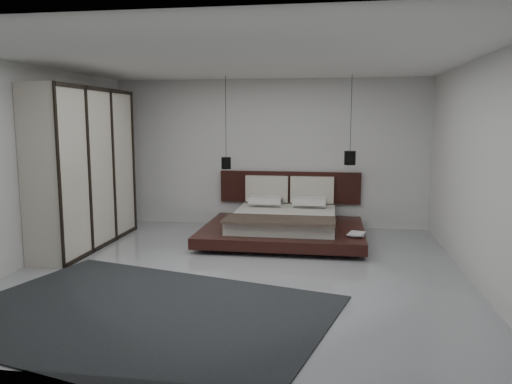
% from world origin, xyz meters
% --- Properties ---
extents(floor, '(6.00, 6.00, 0.00)m').
position_xyz_m(floor, '(0.00, 0.00, 0.00)').
color(floor, '#96989E').
rests_on(floor, ground).
extents(ceiling, '(6.00, 6.00, 0.00)m').
position_xyz_m(ceiling, '(0.00, 0.00, 2.80)').
color(ceiling, white).
rests_on(ceiling, wall_back).
extents(wall_back, '(6.00, 0.00, 6.00)m').
position_xyz_m(wall_back, '(0.00, 3.00, 1.40)').
color(wall_back, silver).
rests_on(wall_back, floor).
extents(wall_front, '(6.00, 0.00, 6.00)m').
position_xyz_m(wall_front, '(0.00, -3.00, 1.40)').
color(wall_front, silver).
rests_on(wall_front, floor).
extents(wall_left, '(0.00, 6.00, 6.00)m').
position_xyz_m(wall_left, '(-3.00, 0.00, 1.40)').
color(wall_left, silver).
rests_on(wall_left, floor).
extents(wall_right, '(0.00, 6.00, 6.00)m').
position_xyz_m(wall_right, '(3.00, 0.00, 1.40)').
color(wall_right, silver).
rests_on(wall_right, floor).
extents(lattice_screen, '(0.05, 0.90, 2.60)m').
position_xyz_m(lattice_screen, '(-2.95, 2.45, 1.30)').
color(lattice_screen, black).
rests_on(lattice_screen, floor).
extents(bed, '(2.68, 2.35, 1.06)m').
position_xyz_m(bed, '(0.42, 1.91, 0.28)').
color(bed, black).
rests_on(bed, floor).
extents(book_lower, '(0.27, 0.33, 0.03)m').
position_xyz_m(book_lower, '(1.52, 1.27, 0.26)').
color(book_lower, '#99724C').
rests_on(book_lower, bed).
extents(book_upper, '(0.31, 0.37, 0.02)m').
position_xyz_m(book_upper, '(1.50, 1.24, 0.29)').
color(book_upper, '#99724C').
rests_on(book_upper, book_lower).
extents(pendant_left, '(0.17, 0.17, 1.65)m').
position_xyz_m(pendant_left, '(-0.68, 2.32, 1.27)').
color(pendant_left, black).
rests_on(pendant_left, ceiling).
extents(pendant_right, '(0.20, 0.20, 1.54)m').
position_xyz_m(pendant_right, '(1.52, 2.32, 1.38)').
color(pendant_right, black).
rests_on(pendant_right, ceiling).
extents(wardrobe, '(0.61, 2.59, 2.54)m').
position_xyz_m(wardrobe, '(-2.70, 0.95, 1.27)').
color(wardrobe, beige).
rests_on(wardrobe, floor).
extents(rug, '(4.43, 3.64, 0.02)m').
position_xyz_m(rug, '(-0.75, -1.70, 0.01)').
color(rug, black).
rests_on(rug, floor).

